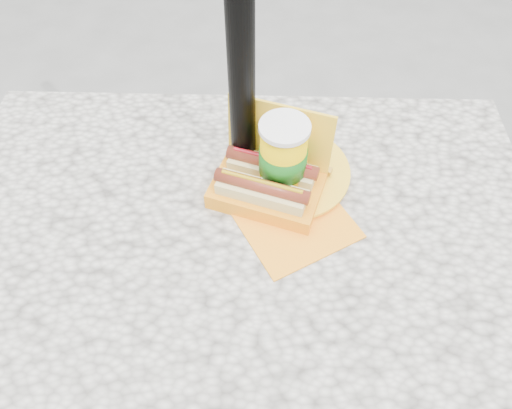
{
  "coord_description": "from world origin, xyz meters",
  "views": [
    {
      "loc": [
        0.05,
        -0.57,
        1.55
      ],
      "look_at": [
        0.03,
        0.02,
        0.8
      ],
      "focal_mm": 35.0,
      "sensor_mm": 36.0,
      "label": 1
    }
  ],
  "objects_px": {
    "hotdog_box": "(268,182)",
    "fries_plate": "(287,174)",
    "soda_cup": "(283,159)",
    "umbrella_pole": "(240,21)"
  },
  "relations": [
    {
      "from": "umbrella_pole",
      "to": "fries_plate",
      "type": "bearing_deg",
      "value": -17.58
    },
    {
      "from": "umbrella_pole",
      "to": "fries_plate",
      "type": "distance_m",
      "value": 0.35
    },
    {
      "from": "hotdog_box",
      "to": "fries_plate",
      "type": "distance_m",
      "value": 0.07
    },
    {
      "from": "umbrella_pole",
      "to": "soda_cup",
      "type": "height_order",
      "value": "umbrella_pole"
    },
    {
      "from": "soda_cup",
      "to": "umbrella_pole",
      "type": "bearing_deg",
      "value": 143.13
    },
    {
      "from": "umbrella_pole",
      "to": "soda_cup",
      "type": "xyz_separation_m",
      "value": [
        0.08,
        -0.06,
        -0.26
      ]
    },
    {
      "from": "umbrella_pole",
      "to": "soda_cup",
      "type": "distance_m",
      "value": 0.28
    },
    {
      "from": "hotdog_box",
      "to": "fries_plate",
      "type": "height_order",
      "value": "hotdog_box"
    },
    {
      "from": "hotdog_box",
      "to": "soda_cup",
      "type": "height_order",
      "value": "soda_cup"
    },
    {
      "from": "umbrella_pole",
      "to": "hotdog_box",
      "type": "relative_size",
      "value": 8.69
    }
  ]
}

